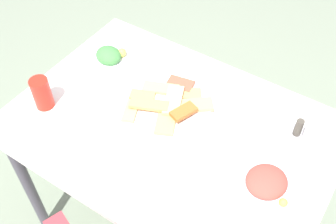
# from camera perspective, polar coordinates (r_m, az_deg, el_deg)

# --- Properties ---
(dining_table) EXTENTS (1.11, 0.78, 0.74)m
(dining_table) POSITION_cam_1_polar(r_m,az_deg,el_deg) (1.49, 0.45, -4.16)
(dining_table) COLOR white
(dining_table) RESTS_ON ground_plane
(pide_platter) EXTENTS (0.35, 0.35, 0.04)m
(pide_platter) POSITION_cam_1_polar(r_m,az_deg,el_deg) (1.47, -0.40, 1.19)
(pide_platter) COLOR white
(pide_platter) RESTS_ON dining_table
(salad_plate_greens) EXTENTS (0.23, 0.23, 0.05)m
(salad_plate_greens) POSITION_cam_1_polar(r_m,az_deg,el_deg) (1.30, 13.53, -9.61)
(salad_plate_greens) COLOR white
(salad_plate_greens) RESTS_ON dining_table
(salad_plate_rice) EXTENTS (0.19, 0.19, 0.06)m
(salad_plate_rice) POSITION_cam_1_polar(r_m,az_deg,el_deg) (1.66, -8.17, 7.60)
(salad_plate_rice) COLOR white
(salad_plate_rice) RESTS_ON dining_table
(soda_can) EXTENTS (0.08, 0.08, 0.12)m
(soda_can) POSITION_cam_1_polar(r_m,az_deg,el_deg) (1.50, -17.15, 2.51)
(soda_can) COLOR red
(soda_can) RESTS_ON dining_table
(paper_napkin) EXTENTS (0.16, 0.16, 0.00)m
(paper_napkin) POSITION_cam_1_polar(r_m,az_deg,el_deg) (1.24, 3.32, -12.75)
(paper_napkin) COLOR white
(paper_napkin) RESTS_ON dining_table
(fork) EXTENTS (0.17, 0.07, 0.00)m
(fork) POSITION_cam_1_polar(r_m,az_deg,el_deg) (1.25, 3.76, -12.05)
(fork) COLOR silver
(fork) RESTS_ON paper_napkin
(spoon) EXTENTS (0.18, 0.06, 0.00)m
(spoon) POSITION_cam_1_polar(r_m,az_deg,el_deg) (1.23, 2.88, -13.28)
(spoon) COLOR silver
(spoon) RESTS_ON paper_napkin
(condiment_caddy) EXTENTS (0.11, 0.11, 0.08)m
(condiment_caddy) POSITION_cam_1_polar(r_m,az_deg,el_deg) (1.43, 18.11, -2.88)
(condiment_caddy) COLOR #B2B2B7
(condiment_caddy) RESTS_ON dining_table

